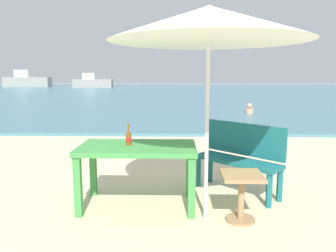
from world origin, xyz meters
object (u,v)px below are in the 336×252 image
object	(u,v)px
boat_tanker	(92,82)
swimmer_person	(249,109)
side_table_wood	(241,190)
boat_barge	(27,81)
patio_umbrella	(209,24)
bench_teal_center	(240,154)
beer_bottle_amber	(129,138)
picnic_table_green	(138,154)

from	to	relation	value
boat_tanker	swimmer_person	bearing A→B (deg)	-64.21
side_table_wood	boat_barge	xyz separation A→B (m)	(-21.24, 40.89, 0.54)
patio_umbrella	side_table_wood	bearing A→B (deg)	-8.79
bench_teal_center	boat_barge	world-z (taller)	boat_barge
beer_bottle_amber	swimmer_person	size ratio (longest dim) A/B	0.65
beer_bottle_amber	boat_tanker	distance (m)	38.79
swimmer_person	boat_barge	bearing A→B (deg)	126.96
beer_bottle_amber	patio_umbrella	xyz separation A→B (m)	(0.91, -0.35, 1.26)
picnic_table_green	swimmer_person	distance (m)	9.88
picnic_table_green	patio_umbrella	size ratio (longest dim) A/B	0.61
picnic_table_green	boat_barge	xyz separation A→B (m)	(-20.06, 40.49, 0.24)
beer_bottle_amber	patio_umbrella	world-z (taller)	patio_umbrella
bench_teal_center	swimmer_person	bearing A→B (deg)	76.52
picnic_table_green	bench_teal_center	bearing A→B (deg)	20.33
beer_bottle_amber	boat_barge	bearing A→B (deg)	116.24
picnic_table_green	swimmer_person	bearing A→B (deg)	69.62
side_table_wood	boat_barge	world-z (taller)	boat_barge
beer_bottle_amber	boat_tanker	bearing A→B (deg)	105.07
bench_teal_center	side_table_wood	bearing A→B (deg)	-99.86
boat_barge	beer_bottle_amber	bearing A→B (deg)	-63.76
patio_umbrella	boat_barge	bearing A→B (deg)	117.06
patio_umbrella	side_table_wood	distance (m)	1.81
boat_barge	boat_tanker	distance (m)	10.32
beer_bottle_amber	swimmer_person	distance (m)	9.92
picnic_table_green	boat_tanker	world-z (taller)	boat_tanker
picnic_table_green	bench_teal_center	xyz separation A→B (m)	(1.34, 0.50, -0.11)
side_table_wood	beer_bottle_amber	bearing A→B (deg)	162.26
patio_umbrella	boat_barge	xyz separation A→B (m)	(-20.86, 40.83, -1.22)
picnic_table_green	boat_barge	bearing A→B (deg)	116.36
beer_bottle_amber	side_table_wood	xyz separation A→B (m)	(1.29, -0.41, -0.50)
swimmer_person	bench_teal_center	bearing A→B (deg)	-103.48
patio_umbrella	beer_bottle_amber	bearing A→B (deg)	158.70
side_table_wood	swimmer_person	xyz separation A→B (m)	(2.26, 9.66, -0.11)
boat_barge	bench_teal_center	bearing A→B (deg)	-61.85
bench_teal_center	patio_umbrella	bearing A→B (deg)	-122.72
patio_umbrella	boat_tanker	xyz separation A→B (m)	(-10.99, 37.80, -1.39)
picnic_table_green	swimmer_person	xyz separation A→B (m)	(3.44, 9.26, -0.41)
bench_teal_center	picnic_table_green	bearing A→B (deg)	-159.67
beer_bottle_amber	boat_tanker	world-z (taller)	boat_tanker
boat_barge	boat_tanker	xyz separation A→B (m)	(9.87, -3.03, -0.17)
picnic_table_green	boat_barge	size ratio (longest dim) A/B	0.23
boat_tanker	bench_teal_center	bearing A→B (deg)	-72.68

